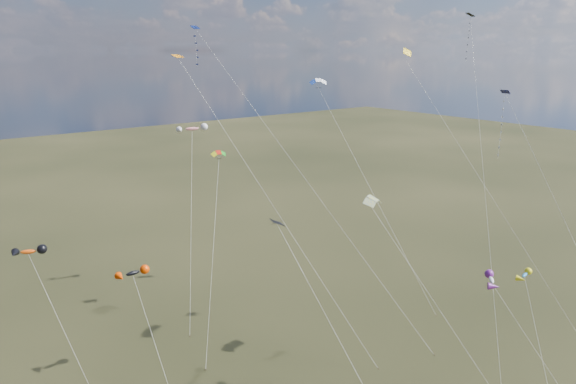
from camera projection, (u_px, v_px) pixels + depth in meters
diamond_black_high at (470, 60)px, 58.07m from camera, size 14.91×17.68×37.09m
diamond_navy_tall at (218, 74)px, 57.27m from camera, size 16.22×23.95×35.62m
diamond_black_mid at (313, 291)px, 38.76m from camera, size 5.13×13.77×20.42m
diamond_navy_right at (510, 141)px, 46.79m from camera, size 6.09×15.91×29.53m
diamond_orange_center at (237, 149)px, 53.12m from camera, size 13.48×18.35×32.55m
parafoil_yellow at (408, 51)px, 55.07m from camera, size 14.81×19.26×33.75m
parafoil_blue_white at (319, 82)px, 70.93m from camera, size 5.13×20.63×29.55m
parafoil_striped at (373, 199)px, 55.25m from camera, size 4.81×15.72×18.23m
parafoil_tricolor at (219, 154)px, 65.19m from camera, size 11.09×13.91×20.91m
novelty_black_orange at (133, 273)px, 53.08m from camera, size 2.98×7.15×11.19m
novelty_orange_black at (28, 252)px, 50.13m from camera, size 4.43×9.22×14.51m
novelty_white_purple at (492, 281)px, 43.80m from camera, size 6.48×9.76×14.44m
novelty_redwhite_stripe at (192, 129)px, 72.13m from camera, size 11.31×16.22×22.94m
novelty_blue_yellow at (525, 276)px, 48.53m from camera, size 6.98×8.78×12.79m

